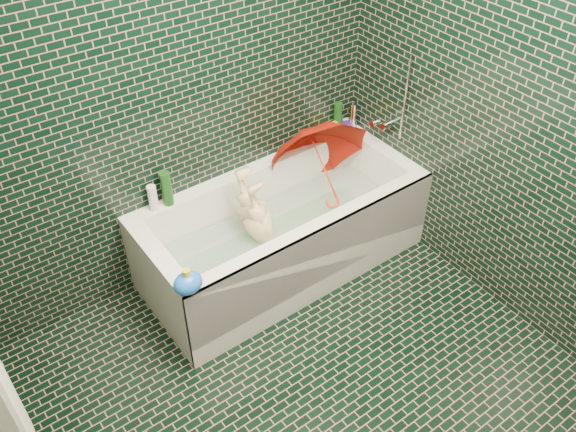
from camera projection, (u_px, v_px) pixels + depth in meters
floor at (330, 418)px, 3.03m from camera, size 2.80×2.80×0.00m
wall_back at (166, 82)px, 3.08m from camera, size 2.80×0.00×2.80m
wall_right at (560, 120)px, 2.81m from camera, size 0.00×2.80×2.80m
bathtub at (284, 240)px, 3.72m from camera, size 1.70×0.75×0.55m
bath_mat at (283, 245)px, 3.76m from camera, size 1.35×0.47×0.01m
water at (282, 228)px, 3.67m from camera, size 1.48×0.53×0.00m
faucet at (391, 118)px, 3.72m from camera, size 0.18×0.19×0.55m
child at (264, 234)px, 3.61m from camera, size 0.96×0.53×0.37m
umbrella at (324, 168)px, 3.73m from camera, size 0.86×0.94×0.86m
soap_bottle_a at (348, 126)px, 4.08m from camera, size 0.10×0.10×0.25m
soap_bottle_b at (353, 129)px, 4.05m from camera, size 0.09×0.09×0.17m
soap_bottle_c at (341, 130)px, 4.03m from camera, size 0.17×0.17×0.18m
bottle_right_tall at (338, 117)px, 3.96m from camera, size 0.06×0.06×0.20m
bottle_right_pump at (353, 116)px, 4.00m from camera, size 0.06×0.06×0.18m
bottle_left_tall at (167, 189)px, 3.38m from camera, size 0.07×0.07×0.21m
bottle_left_short at (153, 198)px, 3.36m from camera, size 0.06×0.06×0.16m
rubber_duck at (331, 131)px, 3.94m from camera, size 0.13×0.09×0.10m
bath_toy at (188, 283)px, 2.90m from camera, size 0.17×0.14×0.14m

